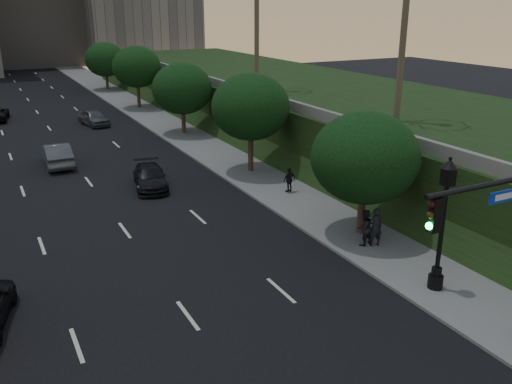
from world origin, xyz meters
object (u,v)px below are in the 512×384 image
street_lamp (442,231)px  sedan_far_right (94,117)px  pedestrian_a (375,227)px  pedestrian_c (289,180)px  sedan_near_right (150,177)px  sedan_mid_left (57,154)px  pedestrian_b (364,228)px

street_lamp → sedan_far_right: (-5.49, 38.34, -1.88)m
street_lamp → pedestrian_a: size_ratio=2.98×
sedan_far_right → pedestrian_c: size_ratio=2.85×
pedestrian_c → sedan_far_right: bearing=-88.8°
sedan_near_right → pedestrian_a: bearing=-52.2°
street_lamp → sedan_mid_left: size_ratio=1.13×
sedan_far_right → pedestrian_a: (5.91, -34.03, 0.34)m
pedestrian_b → street_lamp: bearing=82.5°
pedestrian_c → street_lamp: bearing=73.5°
street_lamp → sedan_mid_left: 27.93m
street_lamp → sedan_mid_left: (-10.65, 25.75, -1.81)m
pedestrian_a → pedestrian_b: size_ratio=1.07×
pedestrian_c → pedestrian_b: bearing=71.6°
sedan_far_right → pedestrian_c: 26.30m
sedan_far_right → pedestrian_b: pedestrian_b is taller
sedan_mid_left → sedan_far_right: (5.17, 12.59, -0.07)m
street_lamp → sedan_far_right: bearing=98.1°
street_lamp → pedestrian_a: bearing=84.3°
sedan_mid_left → sedan_near_right: size_ratio=1.06×
street_lamp → sedan_mid_left: bearing=112.5°
street_lamp → pedestrian_a: street_lamp is taller
street_lamp → pedestrian_b: 4.89m
pedestrian_a → pedestrian_b: 0.51m
street_lamp → sedan_mid_left: street_lamp is taller
sedan_mid_left → sedan_far_right: bearing=-111.0°
sedan_far_right → sedan_mid_left: bearing=-122.9°
sedan_near_right → pedestrian_c: (7.10, -5.10, 0.24)m
street_lamp → pedestrian_a: (0.43, 4.31, -1.54)m
sedan_near_right → pedestrian_c: pedestrian_c is taller
pedestrian_a → pedestrian_c: pedestrian_a is taller
sedan_mid_left → pedestrian_a: size_ratio=2.64×
street_lamp → sedan_near_right: street_lamp is taller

